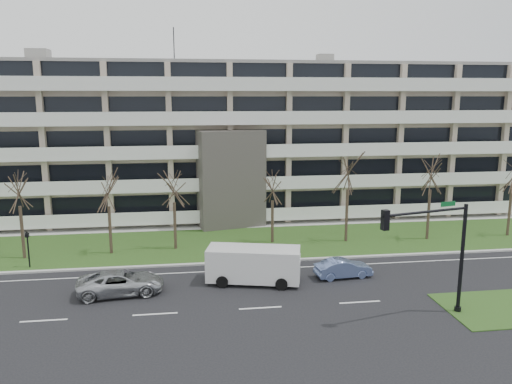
{
  "coord_description": "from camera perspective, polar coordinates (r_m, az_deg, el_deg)",
  "views": [
    {
      "loc": [
        -3.97,
        -26.79,
        12.15
      ],
      "look_at": [
        1.13,
        10.0,
        4.9
      ],
      "focal_mm": 35.0,
      "sensor_mm": 36.0,
      "label": 1
    }
  ],
  "objects": [
    {
      "name": "grass_median",
      "position": [
        32.93,
        26.52,
        -11.77
      ],
      "size": [
        7.0,
        5.0,
        0.06
      ],
      "primitive_type": "cube",
      "color": "#2B4818",
      "rests_on": "ground"
    },
    {
      "name": "tree_2",
      "position": [
        39.43,
        -16.59,
        0.48
      ],
      "size": [
        3.37,
        3.37,
        6.73
      ],
      "color": "#382B21",
      "rests_on": "ground"
    },
    {
      "name": "white_van",
      "position": [
        32.91,
        -0.14,
        -8.01
      ],
      "size": [
        6.4,
        3.61,
        2.34
      ],
      "rotation": [
        0.0,
        0.0,
        -0.24
      ],
      "color": "silver",
      "rests_on": "ground"
    },
    {
      "name": "pedestrian_signal",
      "position": [
        38.98,
        -24.62,
        -5.51
      ],
      "size": [
        0.26,
        0.21,
        2.69
      ],
      "rotation": [
        0.0,
        0.0,
        -0.06
      ],
      "color": "black",
      "rests_on": "ground"
    },
    {
      "name": "tree_3",
      "position": [
        39.45,
        -9.39,
        0.91
      ],
      "size": [
        3.42,
        3.42,
        6.83
      ],
      "color": "#382B21",
      "rests_on": "ground"
    },
    {
      "name": "tree_4",
      "position": [
        40.73,
        1.91,
        0.91
      ],
      "size": [
        3.21,
        3.21,
        6.42
      ],
      "color": "#382B21",
      "rests_on": "ground"
    },
    {
      "name": "grass_verge",
      "position": [
        41.78,
        -2.12,
        -5.82
      ],
      "size": [
        90.0,
        10.0,
        0.06
      ],
      "primitive_type": "cube",
      "color": "#2B4818",
      "rests_on": "ground"
    },
    {
      "name": "tree_5",
      "position": [
        41.52,
        10.5,
        2.67
      ],
      "size": [
        4.01,
        4.01,
        8.02
      ],
      "color": "#382B21",
      "rests_on": "ground"
    },
    {
      "name": "apartment_building",
      "position": [
        52.45,
        -3.56,
        6.07
      ],
      "size": [
        60.5,
        15.1,
        18.75
      ],
      "color": "tan",
      "rests_on": "ground"
    },
    {
      "name": "tree_1",
      "position": [
        40.5,
        -25.56,
        0.7
      ],
      "size": [
        3.62,
        3.62,
        7.25
      ],
      "color": "#382B21",
      "rests_on": "ground"
    },
    {
      "name": "lane_edge_line",
      "position": [
        35.66,
        -1.05,
        -8.87
      ],
      "size": [
        90.0,
        0.12,
        0.01
      ],
      "primitive_type": "cube",
      "color": "white",
      "rests_on": "ground"
    },
    {
      "name": "tree_6",
      "position": [
        44.0,
        19.42,
        2.42
      ],
      "size": [
        3.87,
        3.87,
        7.75
      ],
      "color": "#382B21",
      "rests_on": "ground"
    },
    {
      "name": "sidewalk",
      "position": [
        47.05,
        -2.8,
        -3.88
      ],
      "size": [
        90.0,
        2.0,
        0.08
      ],
      "primitive_type": "cube",
      "color": "#B2B2AD",
      "rests_on": "ground"
    },
    {
      "name": "ground",
      "position": [
        29.68,
        0.5,
        -13.12
      ],
      "size": [
        160.0,
        160.0,
        0.0
      ],
      "primitive_type": "plane",
      "color": "black",
      "rests_on": "ground"
    },
    {
      "name": "blue_sedan",
      "position": [
        34.58,
        9.94,
        -8.58
      ],
      "size": [
        3.97,
        1.73,
        1.27
      ],
      "primitive_type": "imported",
      "rotation": [
        0.0,
        0.0,
        1.67
      ],
      "color": "#6F85C1",
      "rests_on": "ground"
    },
    {
      "name": "silver_pickup",
      "position": [
        32.45,
        -15.2,
        -9.96
      ],
      "size": [
        5.48,
        2.97,
        1.46
      ],
      "primitive_type": "imported",
      "rotation": [
        0.0,
        0.0,
        1.68
      ],
      "color": "#ACAFB3",
      "rests_on": "ground"
    },
    {
      "name": "traffic_signal",
      "position": [
        28.79,
        19.93,
        -5.61
      ],
      "size": [
        5.52,
        1.59,
        6.53
      ],
      "rotation": [
        0.0,
        0.0,
        0.23
      ],
      "color": "black",
      "rests_on": "ground"
    },
    {
      "name": "curb",
      "position": [
        37.04,
        -1.33,
        -8.0
      ],
      "size": [
        90.0,
        0.35,
        0.12
      ],
      "primitive_type": "cube",
      "color": "#B2B2AD",
      "rests_on": "ground"
    }
  ]
}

